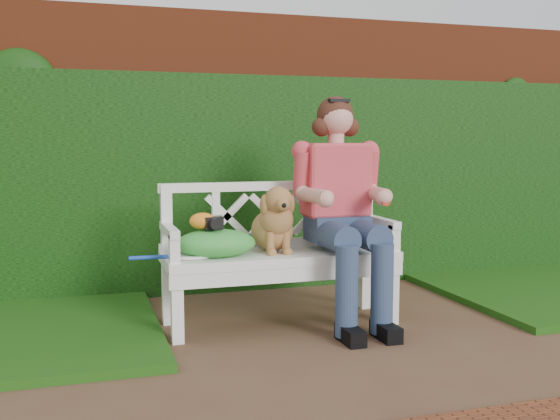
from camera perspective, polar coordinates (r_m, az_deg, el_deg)
name	(u,v)px	position (r m, az deg, el deg)	size (l,w,h in m)	color
ground	(365,348)	(3.91, 7.41, -11.80)	(60.00, 60.00, 0.00)	brown
brick_wall	(272,152)	(5.50, -0.72, 5.11)	(10.00, 0.30, 2.20)	maroon
ivy_hedge	(280,183)	(5.30, -0.04, 2.37)	(10.00, 0.18, 1.70)	#216315
garden_bench	(280,288)	(4.29, 0.00, -6.79)	(1.58, 0.60, 0.48)	white
seated_woman	(338,208)	(4.32, 5.12, 0.14)	(0.63, 0.85, 1.50)	#F9345E
dog	(274,218)	(4.21, -0.56, -0.71)	(0.29, 0.39, 0.44)	#974520
tennis_racket	(188,255)	(4.06, -8.03, -3.93)	(0.55, 0.23, 0.03)	silver
green_bag	(216,242)	(4.08, -5.62, -2.82)	(0.50, 0.39, 0.17)	#1F6728
camera_item	(212,223)	(4.06, -5.91, -1.11)	(0.12, 0.09, 0.08)	black
baseball_glove	(202,221)	(4.06, -6.77, -0.95)	(0.16, 0.12, 0.10)	orange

